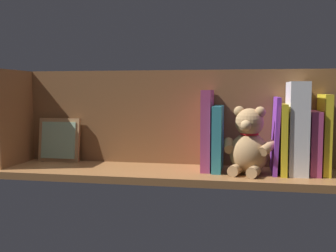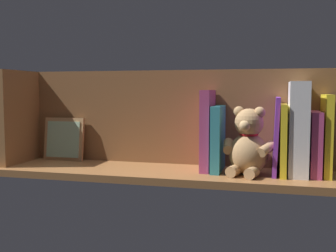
% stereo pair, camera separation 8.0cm
% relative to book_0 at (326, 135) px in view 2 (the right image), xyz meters
% --- Properties ---
extents(ground_plane, '(1.07, 0.26, 0.02)m').
position_rel_book_0_xyz_m(ground_plane, '(0.46, 0.03, -0.13)').
color(ground_plane, brown).
extents(shelf_back_panel, '(1.07, 0.02, 0.31)m').
position_rel_book_0_xyz_m(shelf_back_panel, '(0.46, -0.08, 0.04)').
color(shelf_back_panel, brown).
rests_on(shelf_back_panel, ground_plane).
extents(shelf_side_divider, '(0.02, 0.20, 0.31)m').
position_rel_book_0_xyz_m(shelf_side_divider, '(0.97, 0.03, 0.04)').
color(shelf_side_divider, brown).
rests_on(shelf_side_divider, ground_plane).
extents(book_0, '(0.02, 0.14, 0.23)m').
position_rel_book_0_xyz_m(book_0, '(0.00, 0.00, 0.00)').
color(book_0, yellow).
rests_on(book_0, ground_plane).
extents(book_1, '(0.03, 0.15, 0.18)m').
position_rel_book_0_xyz_m(book_1, '(0.03, 0.00, -0.02)').
color(book_1, '#B23F72').
rests_on(book_1, ground_plane).
extents(dictionary_thick_white, '(0.05, 0.15, 0.27)m').
position_rel_book_0_xyz_m(dictionary_thick_white, '(0.08, 0.01, 0.02)').
color(dictionary_thick_white, silver).
rests_on(dictionary_thick_white, ground_plane).
extents(book_2, '(0.02, 0.16, 0.20)m').
position_rel_book_0_xyz_m(book_2, '(0.12, 0.01, -0.01)').
color(book_2, yellow).
rests_on(book_2, ground_plane).
extents(book_3, '(0.02, 0.15, 0.22)m').
position_rel_book_0_xyz_m(book_3, '(0.14, 0.01, -0.00)').
color(book_3, purple).
rests_on(book_3, ground_plane).
extents(teddy_bear, '(0.15, 0.15, 0.20)m').
position_rel_book_0_xyz_m(teddy_bear, '(0.22, 0.04, -0.03)').
color(teddy_bear, tan).
rests_on(teddy_bear, ground_plane).
extents(book_4, '(0.03, 0.15, 0.20)m').
position_rel_book_0_xyz_m(book_4, '(0.31, 0.01, -0.02)').
color(book_4, teal).
rests_on(book_4, ground_plane).
extents(book_5, '(0.03, 0.14, 0.24)m').
position_rel_book_0_xyz_m(book_5, '(0.34, -0.00, 0.01)').
color(book_5, '#B23F72').
rests_on(book_5, ground_plane).
extents(picture_frame_leaning, '(0.15, 0.03, 0.15)m').
position_rel_book_0_xyz_m(picture_frame_leaning, '(0.85, -0.05, -0.04)').
color(picture_frame_leaning, '#A87A4C').
rests_on(picture_frame_leaning, ground_plane).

